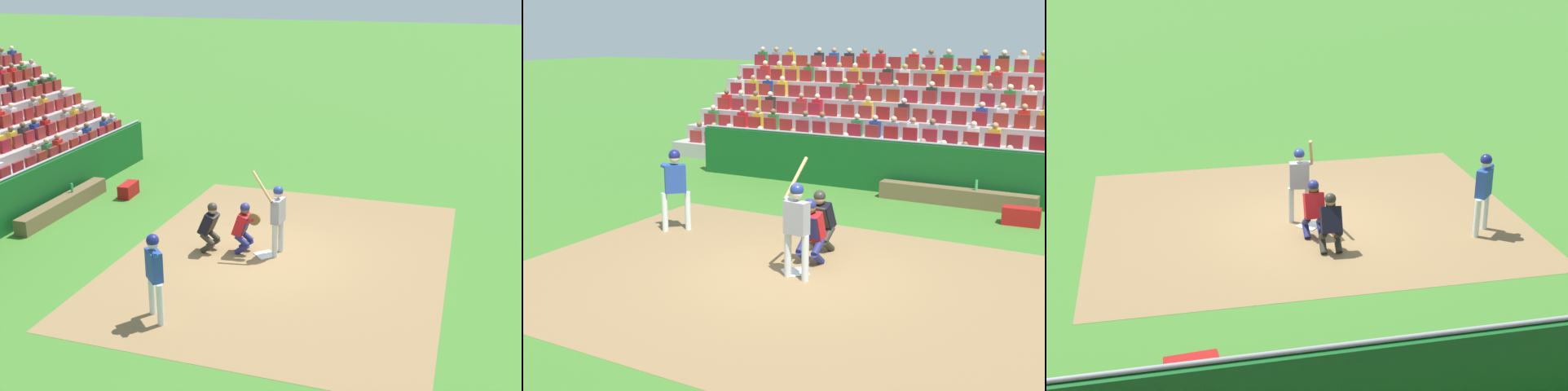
% 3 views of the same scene
% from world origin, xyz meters
% --- Properties ---
extents(ground_plane, '(160.00, 160.00, 0.00)m').
position_xyz_m(ground_plane, '(0.00, 0.00, 0.00)').
color(ground_plane, '#3C7128').
extents(infield_dirt_patch, '(9.75, 7.61, 0.01)m').
position_xyz_m(infield_dirt_patch, '(0.00, 0.50, 0.00)').
color(infield_dirt_patch, olive).
rests_on(infield_dirt_patch, ground_plane).
extents(home_plate_marker, '(0.62, 0.62, 0.02)m').
position_xyz_m(home_plate_marker, '(0.00, 0.00, 0.02)').
color(home_plate_marker, white).
rests_on(home_plate_marker, infield_dirt_patch).
extents(batter_at_plate, '(0.56, 0.76, 2.11)m').
position_xyz_m(batter_at_plate, '(-0.16, 0.25, 1.08)').
color(batter_at_plate, silver).
rests_on(batter_at_plate, ground_plane).
extents(catcher_crouching, '(0.46, 0.71, 1.30)m').
position_xyz_m(catcher_crouching, '(-0.02, -0.55, 0.72)').
color(catcher_crouching, navy).
rests_on(catcher_crouching, ground_plane).
extents(home_plate_umpire, '(0.48, 0.49, 1.29)m').
position_xyz_m(home_plate_umpire, '(0.15, -1.36, 0.70)').
color(home_plate_umpire, '#2C2922').
rests_on(home_plate_umpire, ground_plane).
extents(dugout_wall, '(13.70, 0.24, 1.47)m').
position_xyz_m(dugout_wall, '(0.00, -6.94, 0.71)').
color(dugout_wall, '#114F1C').
rests_on(dugout_wall, ground_plane).
extents(water_bottle_on_bench, '(0.07, 0.07, 0.26)m').
position_xyz_m(water_bottle_on_bench, '(-1.65, -6.41, 0.57)').
color(water_bottle_on_bench, green).
rests_on(water_bottle_on_bench, dugout_bench).
extents(equipment_duffel_bag, '(0.85, 0.42, 0.41)m').
position_xyz_m(equipment_duffel_bag, '(-2.97, -5.31, 0.20)').
color(equipment_duffel_bag, '#A01413').
rests_on(equipment_duffel_bag, ground_plane).
extents(on_deck_batter, '(0.54, 0.54, 1.81)m').
position_xyz_m(on_deck_batter, '(3.58, -1.14, 1.11)').
color(on_deck_batter, silver).
rests_on(on_deck_batter, ground_plane).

